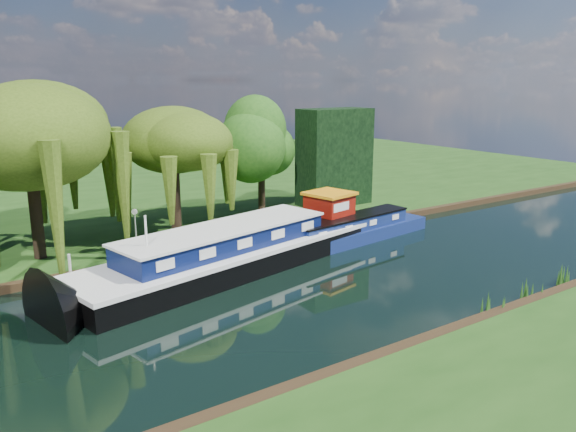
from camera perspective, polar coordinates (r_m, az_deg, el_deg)
ground at (r=27.13m, az=-8.58°, el=-9.77°), size 120.00×120.00×0.00m
far_bank at (r=58.52m, az=-23.21°, el=2.20°), size 120.00×52.00×0.45m
dutch_barge at (r=33.01m, az=-4.60°, el=-3.36°), size 21.30×8.92×4.39m
narrowboat at (r=38.18m, az=6.47°, el=-1.64°), size 13.78×3.89×1.98m
white_cruiser at (r=38.56m, az=1.98°, el=-2.50°), size 2.40×2.17×1.11m
willow_left at (r=35.21m, az=-24.93°, el=7.25°), size 8.17×8.17×9.79m
willow_right at (r=38.49m, az=-11.59°, el=6.43°), size 6.32×6.32×7.70m
tree_far_right at (r=43.84m, az=-2.75°, el=7.28°), size 4.81×4.81×7.87m
conifer_hedge at (r=47.43m, az=4.74°, el=6.00°), size 6.00×3.00×8.00m
lamppost at (r=35.86m, az=-15.30°, el=-0.22°), size 0.36×0.36×2.56m
mooring_posts at (r=34.01m, az=-15.57°, el=-3.56°), size 19.16×0.16×1.00m
reeds_near at (r=25.12m, az=13.95°, el=-10.65°), size 33.70×1.50×1.10m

